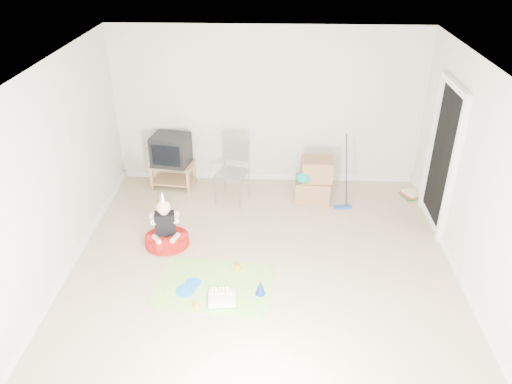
{
  "coord_description": "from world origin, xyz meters",
  "views": [
    {
      "loc": [
        0.13,
        -5.2,
        4.04
      ],
      "look_at": [
        -0.1,
        0.4,
        0.9
      ],
      "focal_mm": 35.0,
      "sensor_mm": 36.0,
      "label": 1
    }
  ],
  "objects_px": {
    "folding_chair": "(232,173)",
    "cardboard_boxes": "(314,181)",
    "seated_woman": "(166,234)",
    "tv_stand": "(173,173)",
    "birthday_cake": "(222,299)",
    "crt_tv": "(171,150)"
  },
  "relations": [
    {
      "from": "folding_chair",
      "to": "cardboard_boxes",
      "type": "distance_m",
      "value": 1.3
    },
    {
      "from": "crt_tv",
      "to": "cardboard_boxes",
      "type": "xyz_separation_m",
      "value": [
        2.32,
        -0.35,
        -0.34
      ]
    },
    {
      "from": "crt_tv",
      "to": "seated_woman",
      "type": "xyz_separation_m",
      "value": [
        0.23,
        -1.72,
        -0.48
      ]
    },
    {
      "from": "tv_stand",
      "to": "birthday_cake",
      "type": "distance_m",
      "value": 3.05
    },
    {
      "from": "folding_chair",
      "to": "birthday_cake",
      "type": "height_order",
      "value": "folding_chair"
    },
    {
      "from": "seated_woman",
      "to": "birthday_cake",
      "type": "relative_size",
      "value": 2.52
    },
    {
      "from": "cardboard_boxes",
      "to": "seated_woman",
      "type": "distance_m",
      "value": 2.51
    },
    {
      "from": "birthday_cake",
      "to": "crt_tv",
      "type": "bearing_deg",
      "value": 111.21
    },
    {
      "from": "crt_tv",
      "to": "birthday_cake",
      "type": "relative_size",
      "value": 1.68
    },
    {
      "from": "birthday_cake",
      "to": "cardboard_boxes",
      "type": "bearing_deg",
      "value": 63.99
    },
    {
      "from": "seated_woman",
      "to": "crt_tv",
      "type": "bearing_deg",
      "value": 97.47
    },
    {
      "from": "crt_tv",
      "to": "folding_chair",
      "type": "relative_size",
      "value": 0.57
    },
    {
      "from": "crt_tv",
      "to": "seated_woman",
      "type": "distance_m",
      "value": 1.8
    },
    {
      "from": "tv_stand",
      "to": "birthday_cake",
      "type": "height_order",
      "value": "tv_stand"
    },
    {
      "from": "crt_tv",
      "to": "tv_stand",
      "type": "bearing_deg",
      "value": -54.12
    },
    {
      "from": "tv_stand",
      "to": "crt_tv",
      "type": "relative_size",
      "value": 1.27
    },
    {
      "from": "tv_stand",
      "to": "seated_woman",
      "type": "xyz_separation_m",
      "value": [
        0.23,
        -1.72,
        -0.07
      ]
    },
    {
      "from": "cardboard_boxes",
      "to": "birthday_cake",
      "type": "bearing_deg",
      "value": -116.01
    },
    {
      "from": "folding_chair",
      "to": "cardboard_boxes",
      "type": "xyz_separation_m",
      "value": [
        1.29,
        0.08,
        -0.15
      ]
    },
    {
      "from": "seated_woman",
      "to": "tv_stand",
      "type": "bearing_deg",
      "value": 97.47
    },
    {
      "from": "tv_stand",
      "to": "seated_woman",
      "type": "height_order",
      "value": "seated_woman"
    },
    {
      "from": "cardboard_boxes",
      "to": "birthday_cake",
      "type": "distance_m",
      "value": 2.79
    }
  ]
}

